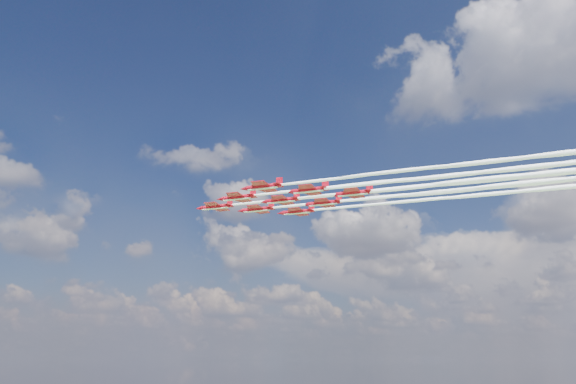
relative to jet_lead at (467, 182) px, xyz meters
The scene contains 6 objects.
jet_lead is the anchor object (origin of this frame).
jet_row2_port 12.84m from the jet_lead, 14.76° to the right, with size 147.51×53.90×3.09m.
jet_row2_starb 12.84m from the jet_lead, 52.15° to the left, with size 147.51×53.90×3.09m.
jet_row3_port 25.69m from the jet_lead, 14.76° to the right, with size 147.51×53.90×3.09m.
jet_row3_centre 21.43m from the jet_lead, 18.70° to the left, with size 147.51×53.90×3.09m.
jet_row3_starb 25.69m from the jet_lead, 52.15° to the left, with size 147.51×53.90×3.09m.
Camera 1 is at (94.27, -119.65, 42.32)m, focal length 35.00 mm.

